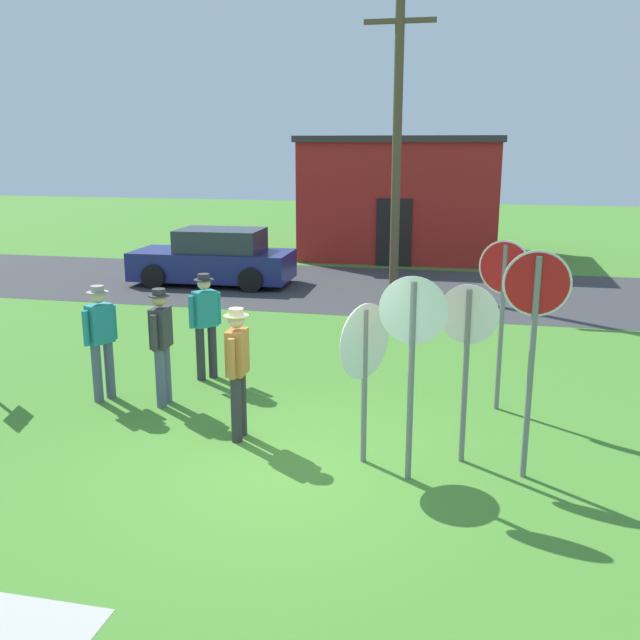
# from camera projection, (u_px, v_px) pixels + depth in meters

# --- Properties ---
(ground_plane) EXTENTS (80.00, 80.00, 0.00)m
(ground_plane) POSITION_uv_depth(u_px,v_px,m) (292.00, 468.00, 8.49)
(ground_plane) COLOR #47842D
(street_asphalt) EXTENTS (60.00, 6.40, 0.01)m
(street_asphalt) POSITION_uv_depth(u_px,v_px,m) (399.00, 290.00, 18.90)
(street_asphalt) COLOR #38383A
(street_asphalt) RESTS_ON ground
(building_background) EXTENTS (6.50, 5.61, 3.98)m
(building_background) POSITION_uv_depth(u_px,v_px,m) (404.00, 196.00, 24.66)
(building_background) COLOR #B2231E
(building_background) RESTS_ON ground
(utility_pole) EXTENTS (1.80, 0.24, 7.29)m
(utility_pole) POSITION_uv_depth(u_px,v_px,m) (397.00, 140.00, 18.41)
(utility_pole) COLOR brown
(utility_pole) RESTS_ON ground
(parked_car_on_street) EXTENTS (4.36, 2.13, 1.51)m
(parked_car_on_street) POSITION_uv_depth(u_px,v_px,m) (215.00, 259.00, 19.52)
(parked_car_on_street) COLOR navy
(parked_car_on_street) RESTS_ON ground
(stop_sign_nearest) EXTENTS (0.70, 0.12, 2.18)m
(stop_sign_nearest) POSITION_uv_depth(u_px,v_px,m) (467.00, 344.00, 8.35)
(stop_sign_nearest) COLOR slate
(stop_sign_nearest) RESTS_ON ground
(stop_sign_low_front) EXTENTS (0.76, 0.07, 2.36)m
(stop_sign_low_front) POSITION_uv_depth(u_px,v_px,m) (412.00, 343.00, 7.86)
(stop_sign_low_front) COLOR slate
(stop_sign_low_front) RESTS_ON ground
(stop_sign_tallest) EXTENTS (0.73, 0.14, 2.64)m
(stop_sign_tallest) POSITION_uv_depth(u_px,v_px,m) (534.00, 327.00, 7.83)
(stop_sign_tallest) COLOR slate
(stop_sign_tallest) RESTS_ON ground
(stop_sign_leaning_right) EXTENTS (0.71, 0.30, 2.45)m
(stop_sign_leaning_right) POSITION_uv_depth(u_px,v_px,m) (503.00, 295.00, 10.01)
(stop_sign_leaning_right) COLOR slate
(stop_sign_leaning_right) RESTS_ON ground
(stop_sign_center_cluster) EXTENTS (0.46, 0.79, 1.96)m
(stop_sign_center_cluster) POSITION_uv_depth(u_px,v_px,m) (365.00, 356.00, 8.37)
(stop_sign_center_cluster) COLOR slate
(stop_sign_center_cluster) RESTS_ON ground
(person_in_teal) EXTENTS (0.35, 0.52, 1.74)m
(person_in_teal) POSITION_uv_depth(u_px,v_px,m) (101.00, 336.00, 10.56)
(person_in_teal) COLOR #4C5670
(person_in_teal) RESTS_ON ground
(person_on_left) EXTENTS (0.32, 0.57, 1.74)m
(person_on_left) POSITION_uv_depth(u_px,v_px,m) (161.00, 340.00, 10.35)
(person_on_left) COLOR #4C5670
(person_on_left) RESTS_ON ground
(person_near_signs) EXTENTS (0.31, 0.57, 1.74)m
(person_near_signs) POSITION_uv_depth(u_px,v_px,m) (238.00, 366.00, 9.14)
(person_near_signs) COLOR #2D2D33
(person_near_signs) RESTS_ON ground
(person_in_dark_shirt) EXTENTS (0.40, 0.46, 1.74)m
(person_in_dark_shirt) POSITION_uv_depth(u_px,v_px,m) (205.00, 320.00, 11.52)
(person_in_dark_shirt) COLOR #2D2D33
(person_in_dark_shirt) RESTS_ON ground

